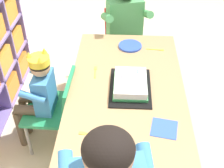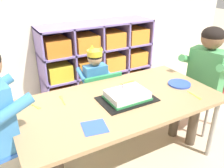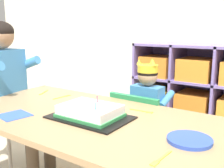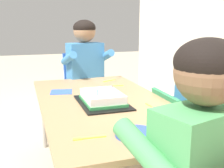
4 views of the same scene
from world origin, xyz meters
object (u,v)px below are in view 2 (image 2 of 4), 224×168
(classroom_chair_blue, at_px, (99,94))
(paper_plate_stack, at_px, (179,84))
(birthday_cake_on_tray, at_px, (127,96))
(fork_near_child_seat, at_px, (128,82))
(child_with_crown, at_px, (94,77))
(adult_helper_seated, at_px, (6,110))
(activity_table, at_px, (119,104))
(classroom_chair_guest_side, at_px, (205,89))
(fork_scattered_mid_table, at_px, (195,96))
(fork_at_table_front_edge, at_px, (62,100))
(fork_by_napkin, at_px, (35,106))
(guest_at_table_side, at_px, (204,72))

(classroom_chair_blue, distance_m, paper_plate_stack, 0.74)
(birthday_cake_on_tray, relative_size, fork_near_child_seat, 2.94)
(child_with_crown, xyz_separation_m, adult_helper_seated, (-0.82, -0.53, 0.16))
(activity_table, relative_size, paper_plate_stack, 8.21)
(fork_near_child_seat, bearing_deg, adult_helper_seated, 5.51)
(classroom_chair_blue, bearing_deg, classroom_chair_guest_side, 155.27)
(birthday_cake_on_tray, relative_size, fork_scattered_mid_table, 2.89)
(fork_scattered_mid_table, relative_size, fork_near_child_seat, 1.02)
(classroom_chair_guest_side, xyz_separation_m, birthday_cake_on_tray, (-0.93, -0.07, 0.20))
(fork_at_table_front_edge, distance_m, fork_by_napkin, 0.19)
(paper_plate_stack, height_order, fork_near_child_seat, paper_plate_stack)
(child_with_crown, bearing_deg, activity_table, 84.59)
(birthday_cake_on_tray, height_order, fork_at_table_front_edge, birthday_cake_on_tray)
(activity_table, bearing_deg, classroom_chair_guest_side, 2.55)
(birthday_cake_on_tray, bearing_deg, fork_at_table_front_edge, 151.42)
(fork_near_child_seat, bearing_deg, classroom_chair_blue, -64.89)
(activity_table, relative_size, birthday_cake_on_tray, 3.69)
(birthday_cake_on_tray, distance_m, paper_plate_stack, 0.51)
(classroom_chair_blue, xyz_separation_m, adult_helper_seated, (-0.82, -0.42, 0.30))
(activity_table, bearing_deg, classroom_chair_blue, 81.76)
(activity_table, xyz_separation_m, birthday_cake_on_tray, (0.05, -0.02, 0.07))
(activity_table, distance_m, child_with_crown, 0.61)
(guest_at_table_side, relative_size, fork_near_child_seat, 7.23)
(child_with_crown, height_order, birthday_cake_on_tray, child_with_crown)
(adult_helper_seated, relative_size, birthday_cake_on_tray, 2.63)
(activity_table, bearing_deg, child_with_crown, 82.96)
(fork_by_napkin, relative_size, fork_near_child_seat, 0.91)
(fork_near_child_seat, bearing_deg, classroom_chair_guest_side, 163.82)
(fork_by_napkin, bearing_deg, adult_helper_seated, 100.29)
(fork_near_child_seat, bearing_deg, guest_at_table_side, 159.33)
(classroom_chair_blue, bearing_deg, adult_helper_seated, 28.78)
(classroom_chair_blue, xyz_separation_m, child_with_crown, (0.00, 0.11, 0.14))
(activity_table, height_order, fork_at_table_front_edge, fork_at_table_front_edge)
(activity_table, xyz_separation_m, paper_plate_stack, (0.56, -0.02, 0.04))
(fork_at_table_front_edge, bearing_deg, classroom_chair_guest_side, 88.75)
(activity_table, distance_m, guest_at_table_side, 0.88)
(classroom_chair_blue, xyz_separation_m, fork_scattered_mid_table, (0.45, -0.72, 0.21))
(fork_at_table_front_edge, xyz_separation_m, fork_scattered_mid_table, (0.89, -0.43, 0.00))
(paper_plate_stack, bearing_deg, activity_table, 177.78)
(classroom_chair_blue, xyz_separation_m, guest_at_table_side, (0.80, -0.48, 0.25))
(adult_helper_seated, height_order, fork_near_child_seat, adult_helper_seated)
(classroom_chair_guest_side, height_order, fork_near_child_seat, classroom_chair_guest_side)
(classroom_chair_blue, relative_size, classroom_chair_guest_side, 0.91)
(fork_at_table_front_edge, bearing_deg, child_with_crown, 138.02)
(guest_at_table_side, bearing_deg, fork_by_napkin, -113.23)
(adult_helper_seated, distance_m, classroom_chair_guest_side, 1.75)
(child_with_crown, xyz_separation_m, paper_plate_stack, (0.49, -0.63, 0.07))
(activity_table, relative_size, fork_by_napkin, 11.97)
(adult_helper_seated, distance_m, paper_plate_stack, 1.31)
(activity_table, height_order, classroom_chair_guest_side, classroom_chair_guest_side)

